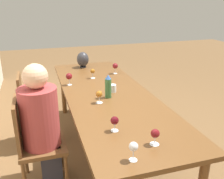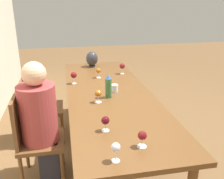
# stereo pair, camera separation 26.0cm
# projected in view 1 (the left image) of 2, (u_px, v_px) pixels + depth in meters

# --- Properties ---
(ground_plane) EXTENTS (14.00, 14.00, 0.00)m
(ground_plane) POSITION_uv_depth(u_px,v_px,m) (108.00, 152.00, 3.06)
(ground_plane) COLOR brown
(dining_table) EXTENTS (2.75, 0.92, 0.78)m
(dining_table) POSITION_uv_depth(u_px,v_px,m) (107.00, 98.00, 2.82)
(dining_table) COLOR brown
(dining_table) RESTS_ON ground_plane
(water_bottle) EXTENTS (0.07, 0.07, 0.25)m
(water_bottle) POSITION_uv_depth(u_px,v_px,m) (108.00, 87.00, 2.62)
(water_bottle) COLOR #336638
(water_bottle) RESTS_ON dining_table
(water_tumbler) EXTENTS (0.08, 0.08, 0.09)m
(water_tumbler) POSITION_uv_depth(u_px,v_px,m) (113.00, 88.00, 2.80)
(water_tumbler) COLOR silver
(water_tumbler) RESTS_ON dining_table
(vase) EXTENTS (0.18, 0.18, 0.23)m
(vase) POSITION_uv_depth(u_px,v_px,m) (83.00, 59.00, 3.76)
(vase) COLOR #2D2D33
(vase) RESTS_ON dining_table
(wine_glass_0) EXTENTS (0.08, 0.08, 0.15)m
(wine_glass_0) POSITION_uv_depth(u_px,v_px,m) (115.00, 66.00, 3.45)
(wine_glass_0) COLOR silver
(wine_glass_0) RESTS_ON dining_table
(wine_glass_1) EXTENTS (0.07, 0.07, 0.13)m
(wine_glass_1) POSITION_uv_depth(u_px,v_px,m) (93.00, 71.00, 3.26)
(wine_glass_1) COLOR silver
(wine_glass_1) RESTS_ON dining_table
(wine_glass_2) EXTENTS (0.07, 0.07, 0.12)m
(wine_glass_2) POSITION_uv_depth(u_px,v_px,m) (155.00, 134.00, 1.78)
(wine_glass_2) COLOR silver
(wine_glass_2) RESTS_ON dining_table
(wine_glass_3) EXTENTS (0.08, 0.08, 0.15)m
(wine_glass_3) POSITION_uv_depth(u_px,v_px,m) (69.00, 77.00, 3.00)
(wine_glass_3) COLOR silver
(wine_glass_3) RESTS_ON dining_table
(wine_glass_4) EXTENTS (0.07, 0.07, 0.12)m
(wine_glass_4) POSITION_uv_depth(u_px,v_px,m) (115.00, 121.00, 1.97)
(wine_glass_4) COLOR silver
(wine_glass_4) RESTS_ON dining_table
(wine_glass_5) EXTENTS (0.06, 0.06, 0.14)m
(wine_glass_5) POSITION_uv_depth(u_px,v_px,m) (133.00, 147.00, 1.60)
(wine_glass_5) COLOR silver
(wine_glass_5) RESTS_ON dining_table
(wine_glass_6) EXTENTS (0.07, 0.07, 0.13)m
(wine_glass_6) POSITION_uv_depth(u_px,v_px,m) (99.00, 94.00, 2.49)
(wine_glass_6) COLOR silver
(wine_glass_6) RESTS_ON dining_table
(chair_near) EXTENTS (0.44, 0.44, 0.92)m
(chair_near) POSITION_uv_depth(u_px,v_px,m) (34.00, 141.00, 2.39)
(chair_near) COLOR brown
(chair_near) RESTS_ON ground_plane
(chair_far) EXTENTS (0.44, 0.44, 0.92)m
(chair_far) POSITION_uv_depth(u_px,v_px,m) (33.00, 108.00, 3.10)
(chair_far) COLOR brown
(chair_far) RESTS_ON ground_plane
(person_near) EXTENTS (0.36, 0.36, 1.24)m
(person_near) POSITION_uv_depth(u_px,v_px,m) (42.00, 123.00, 2.35)
(person_near) COLOR #2D2D38
(person_near) RESTS_ON ground_plane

